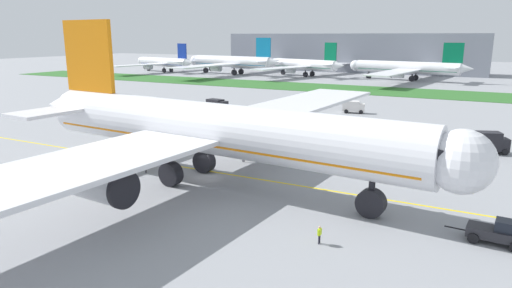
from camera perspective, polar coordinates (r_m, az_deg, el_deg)
name	(u,v)px	position (r m, az deg, el deg)	size (l,w,h in m)	color
ground_plane	(205,177)	(56.74, -6.42, -4.10)	(600.00, 600.00, 0.00)	gray
apron_taxi_line	(215,172)	(58.47, -5.23, -3.54)	(280.00, 0.36, 0.01)	yellow
grass_median_strip	(383,91)	(149.02, 15.70, 6.44)	(320.00, 24.00, 0.10)	#2D6628
airliner_foreground	(207,129)	(52.75, -6.17, 1.84)	(59.91, 95.59, 19.11)	white
pushback_tug	(498,232)	(43.69, 28.15, -9.79)	(6.34, 2.68, 2.17)	#26262B
ground_crew_wingwalker_port	(320,233)	(39.00, 8.01, -11.04)	(0.25, 0.56, 1.59)	black
ground_crew_marshaller_front	(146,165)	(59.36, -13.73, -2.59)	(0.50, 0.47, 1.69)	black
ground_crew_wingwalker_starboard	(243,155)	(62.59, -1.60, -1.38)	(0.58, 0.28, 1.66)	black
service_truck_baggage_loader	(491,142)	(75.62, 27.47, 0.22)	(5.06, 3.72, 3.21)	black
service_truck_fuel_bowser	(217,105)	(105.37, -4.91, 4.96)	(5.29, 3.25, 2.73)	black
service_truck_catering_van	(353,106)	(104.80, 12.16, 4.64)	(5.16, 3.11, 2.72)	white
parked_airliner_far_left	(165,62)	(224.10, -11.43, 10.05)	(38.20, 60.53, 13.53)	white
parked_airliner_far_centre	(233,62)	(206.33, -2.90, 10.27)	(48.91, 77.80, 16.19)	white
parked_airliner_far_right	(305,65)	(197.35, 6.25, 9.88)	(38.42, 60.91, 14.33)	white
parked_airliner_far_outer	(408,68)	(186.94, 18.64, 9.09)	(47.31, 76.20, 14.56)	white
terminal_building	(350,53)	(229.86, 11.78, 11.21)	(123.52, 20.00, 18.00)	gray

